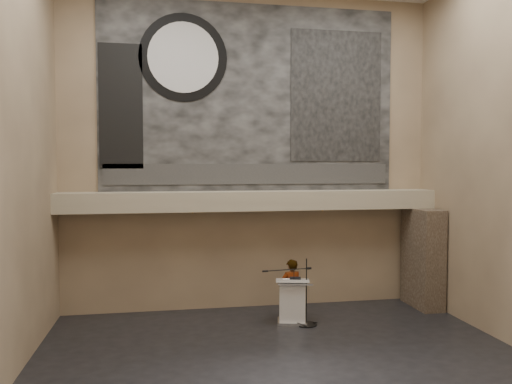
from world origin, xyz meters
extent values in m
plane|color=black|center=(0.00, 0.00, 0.00)|extent=(10.00, 10.00, 0.00)
cube|color=#7A654D|center=(0.00, 4.00, 4.25)|extent=(10.00, 0.02, 8.50)
cube|color=#7A654D|center=(0.00, -4.00, 4.25)|extent=(10.00, 0.02, 8.50)
cube|color=#7A654D|center=(-5.00, 0.00, 4.25)|extent=(0.02, 8.00, 8.50)
cube|color=tan|center=(0.00, 3.60, 2.95)|extent=(10.00, 0.80, 0.50)
cylinder|color=#B2893D|center=(-1.60, 3.55, 2.67)|extent=(0.04, 0.04, 0.06)
cylinder|color=#B2893D|center=(1.90, 3.55, 2.67)|extent=(0.04, 0.04, 0.06)
cube|color=black|center=(0.00, 3.97, 5.70)|extent=(8.00, 0.05, 5.00)
cube|color=#2C2C2C|center=(0.00, 3.93, 3.65)|extent=(7.76, 0.02, 0.55)
cylinder|color=black|center=(-1.80, 3.93, 6.70)|extent=(2.30, 0.02, 2.30)
cylinder|color=silver|center=(-1.80, 3.91, 6.70)|extent=(1.84, 0.02, 1.84)
cube|color=black|center=(2.40, 3.93, 5.80)|extent=(2.60, 0.02, 3.60)
cube|color=black|center=(-3.40, 3.93, 5.40)|extent=(1.10, 0.02, 3.20)
cube|color=#3D3025|center=(4.65, 3.15, 1.35)|extent=(0.60, 1.40, 2.70)
cube|color=silver|center=(0.74, 2.33, 0.04)|extent=(0.81, 0.68, 0.08)
cube|color=silver|center=(0.74, 2.33, 0.56)|extent=(0.71, 0.56, 0.96)
cube|color=silver|center=(0.74, 2.31, 1.07)|extent=(0.90, 0.73, 0.14)
cube|color=black|center=(0.82, 2.34, 1.12)|extent=(0.32, 0.28, 0.04)
cube|color=white|center=(0.62, 2.27, 1.10)|extent=(0.23, 0.31, 0.00)
imported|color=white|center=(0.81, 2.68, 0.76)|extent=(0.60, 0.43, 1.52)
cylinder|color=black|center=(1.06, 2.17, 0.01)|extent=(0.52, 0.52, 0.02)
cylinder|color=black|center=(1.06, 2.17, 0.81)|extent=(0.03, 0.03, 1.63)
cylinder|color=black|center=(0.53, 2.11, 1.39)|extent=(1.17, 0.16, 0.02)
camera|label=1|loc=(-2.29, -9.38, 3.87)|focal=35.00mm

